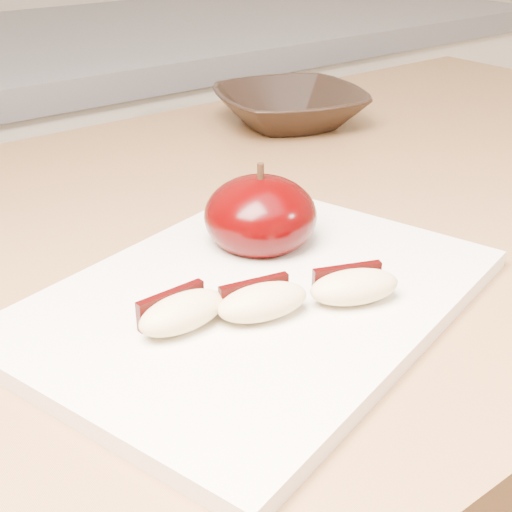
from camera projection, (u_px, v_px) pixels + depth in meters
cutting_board at (256, 298)px, 0.47m from camera, size 0.36×0.30×0.01m
apple_half at (260, 216)px, 0.52m from camera, size 0.10×0.10×0.07m
apple_wedge_a at (181, 312)px, 0.42m from camera, size 0.06×0.03×0.02m
apple_wedge_b at (262, 301)px, 0.43m from camera, size 0.06×0.04×0.02m
apple_wedge_c at (353, 286)px, 0.45m from camera, size 0.06×0.05×0.02m
bowl at (290, 107)px, 0.83m from camera, size 0.21×0.21×0.04m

